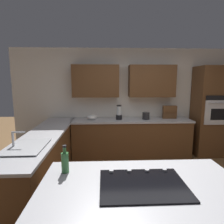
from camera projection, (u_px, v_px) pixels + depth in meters
name	position (u px, v px, depth m)	size (l,w,h in m)	color
ground_plane	(153.00, 197.00, 3.02)	(14.00, 14.00, 0.00)	brown
wall_back	(131.00, 96.00, 4.79)	(6.00, 0.44, 2.60)	white
lower_cabinets_back	(131.00, 138.00, 4.64)	(2.80, 0.60, 0.86)	brown
countertop_back	(131.00, 120.00, 4.56)	(2.84, 0.64, 0.04)	#B2B2B7
lower_cabinets_side	(45.00, 159.00, 3.41)	(0.60, 2.90, 0.86)	brown
countertop_side	(44.00, 135.00, 3.33)	(0.64, 2.94, 0.04)	#B2B2B7
island_top	(143.00, 187.00, 1.69)	(1.85, 1.06, 0.04)	#B2B2B7
wall_oven	(211.00, 111.00, 4.61)	(0.80, 0.66, 2.15)	brown
sink_unit	(28.00, 146.00, 2.65)	(0.46, 0.70, 0.23)	#515456
cooktop	(143.00, 184.00, 1.69)	(0.76, 0.56, 0.03)	black
blender	(119.00, 113.00, 4.53)	(0.15, 0.15, 0.35)	black
mixing_bowl	(92.00, 117.00, 4.51)	(0.23, 0.23, 0.13)	white
spice_rack	(170.00, 112.00, 4.66)	(0.33, 0.11, 0.31)	brown
kettle	(146.00, 116.00, 4.57)	(0.17, 0.17, 0.17)	#262628
oil_bottle	(65.00, 162.00, 1.91)	(0.08, 0.08, 0.28)	#336B38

